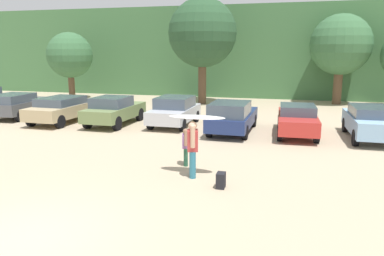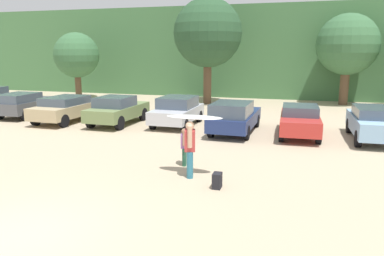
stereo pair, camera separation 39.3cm
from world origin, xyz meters
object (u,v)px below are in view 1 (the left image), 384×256
object	(u,v)px
parked_car_tan	(61,109)
surfboard_white	(197,117)
parked_car_silver	(175,111)
person_child	(186,145)
parked_car_olive_green	(114,110)
parked_car_sky_blue	(370,122)
backpack_dropped	(221,180)
parked_car_dark_gray	(19,104)
parked_car_red	(297,119)
person_adult	(193,146)
parked_car_navy	(232,116)

from	to	relation	value
parked_car_tan	surfboard_white	bearing A→B (deg)	-124.10
parked_car_silver	person_child	bearing A→B (deg)	-158.96
parked_car_tan	parked_car_olive_green	size ratio (longest dim) A/B	1.00
parked_car_sky_blue	backpack_dropped	size ratio (longest dim) A/B	9.55
parked_car_tan	parked_car_olive_green	bearing A→B (deg)	-85.08
parked_car_dark_gray	backpack_dropped	distance (m)	15.99
parked_car_red	backpack_dropped	world-z (taller)	parked_car_red
parked_car_tan	person_adult	size ratio (longest dim) A/B	2.40
parked_car_red	backpack_dropped	distance (m)	8.06
parked_car_tan	backpack_dropped	distance (m)	12.84
backpack_dropped	person_adult	bearing A→B (deg)	143.84
parked_car_olive_green	parked_car_silver	world-z (taller)	parked_car_olive_green
parked_car_sky_blue	person_child	xyz separation A→B (m)	(-6.85, -5.77, -0.08)
parked_car_silver	surfboard_white	bearing A→B (deg)	-157.22
parked_car_navy	person_child	world-z (taller)	parked_car_navy
parked_car_red	person_adult	world-z (taller)	person_adult
parked_car_tan	backpack_dropped	world-z (taller)	parked_car_tan
person_child	surfboard_white	distance (m)	1.61
parked_car_navy	backpack_dropped	world-z (taller)	parked_car_navy
parked_car_silver	parked_car_red	size ratio (longest dim) A/B	0.90
parked_car_navy	parked_car_sky_blue	world-z (taller)	parked_car_navy
person_child	parked_car_red	bearing A→B (deg)	-138.00
parked_car_navy	backpack_dropped	xyz separation A→B (m)	(0.82, -7.43, -0.57)
parked_car_sky_blue	person_child	world-z (taller)	parked_car_sky_blue
parked_car_olive_green	parked_car_red	world-z (taller)	parked_car_olive_green
parked_car_tan	parked_car_sky_blue	world-z (taller)	parked_car_sky_blue
parked_car_dark_gray	parked_car_sky_blue	size ratio (longest dim) A/B	0.97
parked_car_navy	person_child	xyz separation A→B (m)	(-0.74, -5.59, -0.07)
parked_car_red	surfboard_white	distance (m)	7.61
backpack_dropped	parked_car_dark_gray	bearing A→B (deg)	148.10
parked_car_olive_green	parked_car_navy	distance (m)	6.38
parked_car_dark_gray	parked_car_navy	world-z (taller)	parked_car_navy
parked_car_tan	parked_car_navy	xyz separation A→B (m)	(9.44, -0.27, 0.03)
parked_car_red	backpack_dropped	xyz separation A→B (m)	(-2.18, -7.75, -0.53)
parked_car_red	person_child	size ratio (longest dim) A/B	3.40
parked_car_red	parked_car_sky_blue	size ratio (longest dim) A/B	1.02
parked_car_red	person_child	bearing A→B (deg)	145.94
parked_car_dark_gray	person_child	size ratio (longest dim) A/B	3.23
parked_car_tan	surfboard_white	world-z (taller)	surfboard_white
parked_car_olive_green	person_adult	world-z (taller)	person_adult
parked_car_red	surfboard_white	xyz separation A→B (m)	(-3.12, -6.84, 1.12)
parked_car_tan	parked_car_olive_green	xyz separation A→B (m)	(3.08, 0.16, 0.02)
parked_car_silver	person_adult	distance (m)	8.30
parked_car_olive_green	parked_car_tan	bearing A→B (deg)	94.28
surfboard_white	person_adult	bearing A→B (deg)	58.11
surfboard_white	parked_car_navy	bearing A→B (deg)	-90.52
backpack_dropped	parked_car_tan	bearing A→B (deg)	143.14
person_child	parked_car_dark_gray	bearing A→B (deg)	-44.46
parked_car_olive_green	backpack_dropped	distance (m)	10.66
parked_car_navy	parked_car_red	bearing A→B (deg)	-82.30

